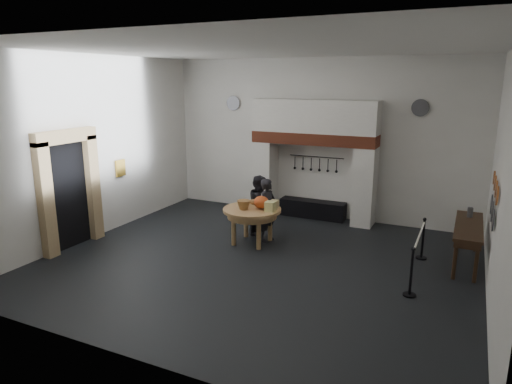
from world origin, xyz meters
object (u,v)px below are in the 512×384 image
at_px(visitor_near, 268,210).
at_px(visitor_far, 260,205).
at_px(side_table, 469,226).
at_px(barrier_post_far, 423,240).
at_px(iron_range, 313,209).
at_px(barrier_post_near, 411,273).
at_px(work_table, 252,210).

height_order(visitor_near, visitor_far, visitor_near).
bearing_deg(side_table, visitor_far, -179.34).
distance_m(visitor_near, barrier_post_far, 3.63).
distance_m(iron_range, barrier_post_far, 3.77).
relative_size(visitor_far, barrier_post_near, 1.71).
xyz_separation_m(side_table, barrier_post_far, (-0.89, -0.07, -0.42)).
xyz_separation_m(work_table, barrier_post_far, (3.87, 0.70, -0.39)).
height_order(barrier_post_near, barrier_post_far, same).
bearing_deg(iron_range, visitor_near, -99.24).
xyz_separation_m(iron_range, work_table, (-0.66, -2.67, 0.59)).
distance_m(visitor_far, barrier_post_near, 4.49).
xyz_separation_m(iron_range, visitor_far, (-0.78, -1.95, 0.52)).
height_order(visitor_near, barrier_post_far, visitor_near).
distance_m(visitor_near, visitor_far, 0.57).
distance_m(visitor_far, barrier_post_far, 4.01).
distance_m(iron_range, visitor_near, 2.44).
bearing_deg(barrier_post_near, iron_range, 129.00).
height_order(visitor_far, side_table, visitor_far).
height_order(iron_range, barrier_post_far, barrier_post_far).
bearing_deg(visitor_near, work_table, 146.74).
distance_m(work_table, barrier_post_near, 4.10).
bearing_deg(barrier_post_near, side_table, 66.79).
xyz_separation_m(visitor_near, barrier_post_near, (3.59, -1.61, -0.33)).
height_order(work_table, side_table, side_table).
relative_size(barrier_post_near, barrier_post_far, 1.00).
bearing_deg(work_table, visitor_far, 99.74).
distance_m(work_table, visitor_far, 0.73).
bearing_deg(barrier_post_near, visitor_near, 155.82).
height_order(visitor_far, barrier_post_near, visitor_far).
bearing_deg(work_table, barrier_post_near, -18.51).
xyz_separation_m(iron_range, barrier_post_far, (3.21, -1.97, 0.20)).
bearing_deg(barrier_post_far, visitor_far, 179.79).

